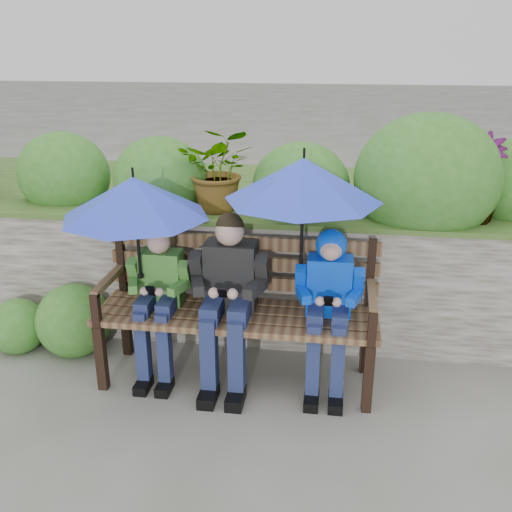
# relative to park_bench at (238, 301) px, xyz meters

# --- Properties ---
(ground) EXTENTS (60.00, 60.00, 0.00)m
(ground) POSITION_rel_park_bench_xyz_m (0.14, -0.19, -0.58)
(ground) COLOR #5A5C4F
(ground) RESTS_ON ground
(garden_backdrop) EXTENTS (8.00, 2.89, 1.85)m
(garden_backdrop) POSITION_rel_park_bench_xyz_m (0.08, 1.40, 0.07)
(garden_backdrop) COLOR #60564B
(garden_backdrop) RESTS_ON ground
(park_bench) EXTENTS (1.92, 0.56, 1.01)m
(park_bench) POSITION_rel_park_bench_xyz_m (0.00, 0.00, 0.00)
(park_bench) COLOR black
(park_bench) RESTS_ON ground
(boy_left) EXTENTS (0.43, 0.50, 1.09)m
(boy_left) POSITION_rel_park_bench_xyz_m (-0.54, -0.08, 0.05)
(boy_left) COLOR #337722
(boy_left) RESTS_ON ground
(boy_middle) EXTENTS (0.52, 0.61, 1.21)m
(boy_middle) POSITION_rel_park_bench_xyz_m (-0.05, -0.10, 0.11)
(boy_middle) COLOR black
(boy_middle) RESTS_ON ground
(boy_right) EXTENTS (0.45, 0.55, 1.12)m
(boy_right) POSITION_rel_park_bench_xyz_m (0.62, -0.07, 0.11)
(boy_right) COLOR #0F35E4
(boy_right) RESTS_ON ground
(umbrella_left) EXTENTS (0.99, 0.99, 0.77)m
(umbrella_left) POSITION_rel_park_bench_xyz_m (-0.66, -0.09, 0.74)
(umbrella_left) COLOR blue
(umbrella_left) RESTS_ON ground
(umbrella_right) EXTENTS (1.01, 1.01, 0.89)m
(umbrella_right) POSITION_rel_park_bench_xyz_m (0.43, -0.03, 0.88)
(umbrella_right) COLOR blue
(umbrella_right) RESTS_ON ground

